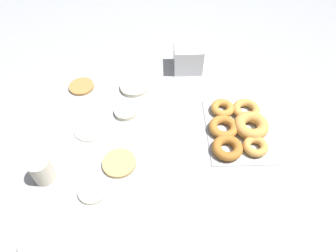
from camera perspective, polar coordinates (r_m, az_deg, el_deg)
ground_plane at (r=1.03m, az=-6.47°, el=-1.76°), size 3.00×3.00×0.00m
pancake_0 at (r=1.19m, az=-6.48°, el=7.44°), size 0.11×0.11×0.02m
pancake_1 at (r=1.08m, az=-14.55°, el=-0.31°), size 0.12×0.12×0.01m
pancake_2 at (r=1.23m, az=-16.15°, el=7.23°), size 0.10×0.10×0.01m
pancake_3 at (r=0.93m, az=-14.16°, el=-11.89°), size 0.09×0.09×0.01m
pancake_4 at (r=1.10m, az=-8.07°, el=2.75°), size 0.08×0.08×0.02m
pancake_5 at (r=0.97m, az=-9.29°, el=-7.00°), size 0.11×0.11×0.01m
donut_tray at (r=1.05m, az=13.34°, el=-0.25°), size 0.29×0.21×0.05m
batter_bowl at (r=0.87m, az=-20.73°, el=-19.51°), size 0.16×0.16×0.06m
container_stack at (r=1.25m, az=3.85°, el=12.98°), size 0.11×0.11×0.11m
paper_cup at (r=0.97m, az=-22.94°, el=-7.74°), size 0.06×0.06×0.09m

